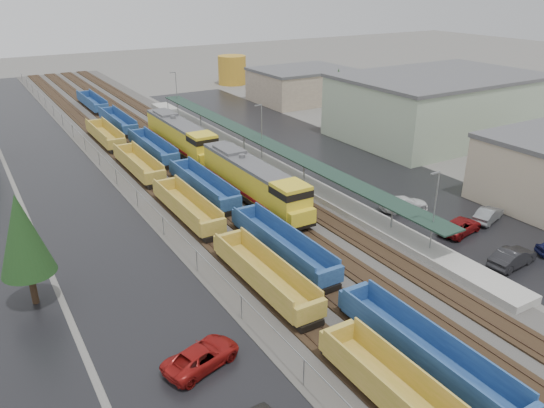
{
  "coord_description": "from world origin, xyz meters",
  "views": [
    {
      "loc": [
        -24.17,
        -8.72,
        22.87
      ],
      "look_at": [
        1.02,
        33.24,
        2.0
      ],
      "focal_mm": 35.0,
      "sensor_mm": 36.0,
      "label": 1
    }
  ],
  "objects": [
    {
      "name": "parked_car_east_c",
      "position": [
        14.64,
        28.53,
        0.76
      ],
      "size": [
        3.52,
        5.62,
        1.52
      ],
      "primitive_type": "imported",
      "rotation": [
        0.0,
        0.0,
        1.28
      ],
      "color": "white",
      "rests_on": "ground"
    },
    {
      "name": "chainlink_fence",
      "position": [
        -9.5,
        58.44,
        1.61
      ],
      "size": [
        0.08,
        160.04,
        2.02
      ],
      "color": "gray",
      "rests_on": "ground"
    },
    {
      "name": "trackbed",
      "position": [
        -0.0,
        60.0,
        0.16
      ],
      "size": [
        14.6,
        160.0,
        0.22
      ],
      "color": "black",
      "rests_on": "ground"
    },
    {
      "name": "distant_hills",
      "position": [
        44.79,
        210.68,
        0.0
      ],
      "size": [
        301.0,
        140.0,
        25.2
      ],
      "color": "#4F604B",
      "rests_on": "ground"
    },
    {
      "name": "ballast_strip",
      "position": [
        0.0,
        60.0,
        0.04
      ],
      "size": [
        20.0,
        160.0,
        0.08
      ],
      "primitive_type": "cube",
      "color": "#302D2B",
      "rests_on": "ground"
    },
    {
      "name": "parked_car_east_b",
      "position": [
        15.41,
        21.7,
        0.71
      ],
      "size": [
        3.23,
        5.46,
        1.42
      ],
      "primitive_type": "imported",
      "rotation": [
        0.0,
        0.0,
        1.75
      ],
      "color": "maroon",
      "rests_on": "ground"
    },
    {
      "name": "well_string_yellow",
      "position": [
        -6.0,
        30.66,
        1.16
      ],
      "size": [
        2.64,
        92.56,
        2.34
      ],
      "color": "#A1912C",
      "rests_on": "ground"
    },
    {
      "name": "east_commuter_lot",
      "position": [
        19.0,
        50.0,
        0.01
      ],
      "size": [
        16.0,
        100.0,
        0.02
      ],
      "primitive_type": "cube",
      "color": "black",
      "rests_on": "ground"
    },
    {
      "name": "well_string_blue",
      "position": [
        -2.0,
        43.57,
        1.14
      ],
      "size": [
        2.56,
        116.92,
        2.27
      ],
      "color": "navy",
      "rests_on": "ground"
    },
    {
      "name": "west_parking_lot",
      "position": [
        -15.0,
        60.0,
        0.01
      ],
      "size": [
        10.0,
        160.0,
        0.02
      ],
      "primitive_type": "cube",
      "color": "black",
      "rests_on": "ground"
    },
    {
      "name": "tree_west_near",
      "position": [
        -22.0,
        30.0,
        5.82
      ],
      "size": [
        3.96,
        3.96,
        9.0
      ],
      "color": "#332316",
      "rests_on": "ground"
    },
    {
      "name": "parked_car_east_a",
      "position": [
        14.08,
        14.93,
        0.82
      ],
      "size": [
        2.19,
        5.14,
        1.65
      ],
      "primitive_type": "imported",
      "rotation": [
        0.0,
        0.0,
        1.66
      ],
      "color": "black",
      "rests_on": "ground"
    },
    {
      "name": "storage_tank",
      "position": [
        32.52,
        103.79,
        3.25
      ],
      "size": [
        6.5,
        6.5,
        6.5
      ],
      "primitive_type": "cylinder",
      "color": "#BD8A25",
      "rests_on": "ground"
    },
    {
      "name": "parked_car_east_e",
      "position": [
        20.01,
        22.06,
        0.74
      ],
      "size": [
        2.82,
        4.75,
        1.48
      ],
      "primitive_type": "imported",
      "rotation": [
        0.0,
        0.0,
        1.87
      ],
      "color": "slate",
      "rests_on": "ground"
    },
    {
      "name": "locomotive_lead",
      "position": [
        2.0,
        38.6,
        2.48
      ],
      "size": [
        3.14,
        20.67,
        4.68
      ],
      "color": "black",
      "rests_on": "ground"
    },
    {
      "name": "parked_car_west_c",
      "position": [
        -14.03,
        16.88,
        0.73
      ],
      "size": [
        3.78,
        5.71,
        1.46
      ],
      "primitive_type": "imported",
      "rotation": [
        0.0,
        0.0,
        1.85
      ],
      "color": "maroon",
      "rests_on": "ground"
    },
    {
      "name": "locomotive_trail",
      "position": [
        2.0,
        59.6,
        2.48
      ],
      "size": [
        3.14,
        20.67,
        4.68
      ],
      "color": "black",
      "rests_on": "ground"
    },
    {
      "name": "station_platform",
      "position": [
        9.5,
        50.01,
        0.73
      ],
      "size": [
        3.0,
        80.0,
        8.0
      ],
      "color": "#9E9B93",
      "rests_on": "ground"
    },
    {
      "name": "industrial_buildings",
      "position": [
        37.76,
        45.85,
        4.25
      ],
      "size": [
        32.52,
        75.3,
        9.5
      ],
      "color": "#B3A989",
      "rests_on": "ground"
    },
    {
      "name": "tree_east",
      "position": [
        28.0,
        58.0,
        6.47
      ],
      "size": [
        4.4,
        4.4,
        10.0
      ],
      "color": "#332316",
      "rests_on": "ground"
    }
  ]
}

